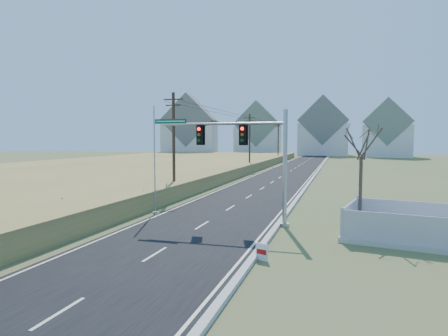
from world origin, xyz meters
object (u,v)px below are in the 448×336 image
traffic_signal_mast (253,154)px  bare_tree (362,140)px  open_sign (262,252)px  flagpole (155,171)px  fence_enclosure (420,234)px

traffic_signal_mast → bare_tree: bearing=0.9°
traffic_signal_mast → bare_tree: size_ratio=1.37×
open_sign → flagpole: bearing=156.0°
traffic_signal_mast → open_sign: size_ratio=11.93×
flagpole → bare_tree: 13.09m
traffic_signal_mast → bare_tree: traffic_signal_mast is taller
flagpole → fence_enclosure: bearing=-9.9°
fence_enclosure → traffic_signal_mast: bearing=-177.2°
fence_enclosure → open_sign: fence_enclosure is taller
flagpole → bare_tree: size_ratio=1.17×
bare_tree → open_sign: bearing=-120.8°
flagpole → open_sign: bearing=-43.0°
fence_enclosure → open_sign: 8.73m
open_sign → fence_enclosure: bearing=57.9°
traffic_signal_mast → flagpole: flagpole is taller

